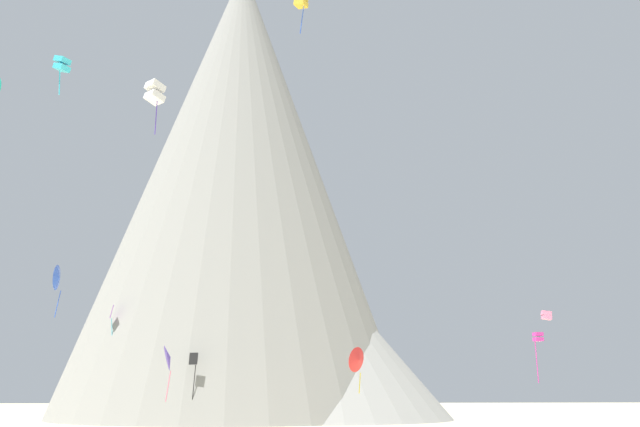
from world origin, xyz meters
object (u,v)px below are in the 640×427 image
Objects in this scene: kite_red_low at (358,360)px; kite_blue_mid at (58,278)px; kite_indigo_low at (169,358)px; kite_violet_low at (112,313)px; kite_black_low at (194,366)px; kite_white_high at (155,93)px; kite_pink_low at (546,315)px; kite_gold_high at (301,1)px; kite_cyan_high at (62,64)px; rock_massif at (249,200)px; kite_magenta_low at (538,338)px.

kite_blue_mid is (-29.26, 6.63, 8.25)m from kite_red_low.
kite_indigo_low reaches higher than kite_red_low.
kite_violet_low is 13.98m from kite_black_low.
kite_red_low is at bearing -105.13° from kite_white_high.
kite_violet_low is at bearing -13.32° from kite_blue_mid.
kite_white_high is 4.55× the size of kite_pink_low.
kite_pink_low is at bearing -44.43° from kite_red_low.
kite_pink_low is (36.76, 10.20, -17.42)m from kite_white_high.
kite_gold_high is 35.88m from kite_indigo_low.
kite_white_high is 0.85× the size of kite_black_low.
kite_cyan_high is at bearing 152.29° from kite_indigo_low.
kite_violet_low reaches higher than kite_black_low.
kite_red_low is at bearing -101.93° from kite_blue_mid.
kite_violet_low is at bearing -108.21° from kite_gold_high.
kite_red_low is 0.79× the size of kite_blue_mid.
kite_indigo_low is (11.91, -5.23, -8.04)m from kite_blue_mid.
rock_massif is at bearing -52.30° from kite_white_high.
kite_cyan_high is 0.82× the size of kite_violet_low.
kite_red_low is 19.77m from kite_black_low.
kite_white_high is 1.05× the size of kite_magenta_low.
kite_red_low is at bearing -72.06° from rock_massif.
kite_violet_low is at bearing -34.50° from kite_magenta_low.
kite_black_low is (13.35, 5.10, -8.45)m from kite_blue_mid.
kite_cyan_high reaches higher than kite_black_low.
kite_violet_low is at bearing -160.78° from kite_black_low.
kite_blue_mid reaches higher than kite_violet_low.
kite_gold_high is 0.75× the size of kite_blue_mid.
kite_black_low is 1.23× the size of kite_magenta_low.
kite_pink_low reaches higher than kite_red_low.
kite_violet_low is 20.49m from kite_indigo_low.
rock_massif is 65.64× the size of kite_pink_low.
kite_indigo_low is (0.92, 10.87, -21.54)m from kite_white_high.
kite_black_low is 1.07× the size of kite_indigo_low.
kite_cyan_high is at bearing -141.93° from kite_violet_low.
kite_indigo_low is at bearing -86.42° from kite_gold_high.
kite_blue_mid reaches higher than kite_indigo_low.
kite_red_low is 19.01m from kite_pink_low.
kite_blue_mid is at bearing -19.00° from kite_magenta_low.
rock_massif is at bearing 61.27° from kite_red_low.
kite_white_high is at bearing 160.74° from kite_red_low.
kite_violet_low is at bearing 16.20° from kite_indigo_low.
kite_blue_mid is at bearing 43.80° from kite_cyan_high.
kite_magenta_low is at bearing 155.38° from kite_pink_low.
kite_red_low is at bearing -20.92° from kite_cyan_high.
kite_cyan_high is 0.55× the size of kite_black_low.
kite_violet_low is 0.82× the size of kite_magenta_low.
kite_gold_high is (5.17, -38.16, 9.87)m from rock_massif.
kite_black_low reaches higher than kite_red_low.
kite_magenta_low is (39.56, 15.35, -18.07)m from kite_cyan_high.
kite_indigo_low is (-35.84, 0.67, -4.12)m from kite_pink_low.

